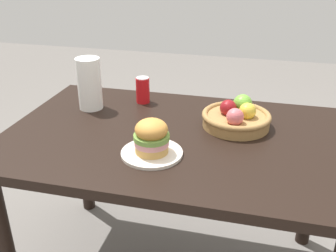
# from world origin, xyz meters

# --- Properties ---
(dining_table) EXTENTS (1.40, 0.90, 0.75)m
(dining_table) POSITION_xyz_m (0.00, 0.00, 0.65)
(dining_table) COLOR black
(dining_table) RESTS_ON ground_plane
(plate) EXTENTS (0.23, 0.23, 0.01)m
(plate) POSITION_xyz_m (-0.05, -0.18, 0.76)
(plate) COLOR silver
(plate) RESTS_ON dining_table
(sandwich) EXTENTS (0.13, 0.13, 0.13)m
(sandwich) POSITION_xyz_m (-0.05, -0.18, 0.83)
(sandwich) COLOR tan
(sandwich) RESTS_ON plate
(soda_can) EXTENTS (0.07, 0.07, 0.13)m
(soda_can) POSITION_xyz_m (-0.23, 0.30, 0.81)
(soda_can) COLOR red
(soda_can) RESTS_ON dining_table
(fruit_basket) EXTENTS (0.29, 0.29, 0.12)m
(fruit_basket) POSITION_xyz_m (0.23, 0.14, 0.79)
(fruit_basket) COLOR #9E7542
(fruit_basket) RESTS_ON dining_table
(paper_towel_roll) EXTENTS (0.11, 0.11, 0.24)m
(paper_towel_roll) POSITION_xyz_m (-0.45, 0.17, 0.87)
(paper_towel_roll) COLOR white
(paper_towel_roll) RESTS_ON dining_table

